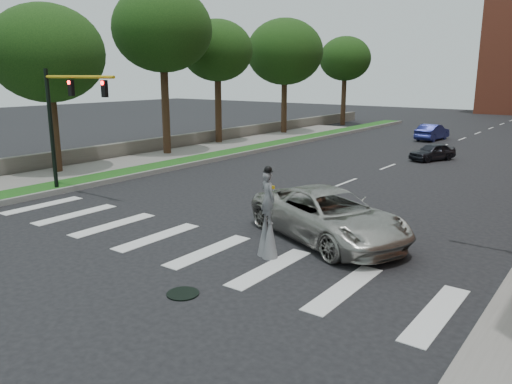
% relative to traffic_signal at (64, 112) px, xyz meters
% --- Properties ---
extents(ground_plane, '(160.00, 160.00, 0.00)m').
position_rel_traffic_signal_xyz_m(ground_plane, '(9.78, -3.00, -4.15)').
color(ground_plane, black).
rests_on(ground_plane, ground).
extents(grass_median, '(2.00, 60.00, 0.25)m').
position_rel_traffic_signal_xyz_m(grass_median, '(-1.72, 17.00, -4.03)').
color(grass_median, '#174B15').
rests_on(grass_median, ground).
extents(median_curb, '(0.20, 60.00, 0.28)m').
position_rel_traffic_signal_xyz_m(median_curb, '(-0.67, 17.00, -4.01)').
color(median_curb, gray).
rests_on(median_curb, ground).
extents(sidewalk_left, '(4.00, 60.00, 0.18)m').
position_rel_traffic_signal_xyz_m(sidewalk_left, '(-4.72, 7.00, -4.06)').
color(sidewalk_left, slate).
rests_on(sidewalk_left, ground).
extents(stone_wall, '(0.50, 56.00, 1.10)m').
position_rel_traffic_signal_xyz_m(stone_wall, '(-7.22, 19.00, -3.60)').
color(stone_wall, '#5C574E').
rests_on(stone_wall, ground).
extents(manhole, '(0.90, 0.90, 0.04)m').
position_rel_traffic_signal_xyz_m(manhole, '(12.78, -5.00, -4.13)').
color(manhole, black).
rests_on(manhole, ground).
extents(traffic_signal, '(5.30, 0.23, 6.20)m').
position_rel_traffic_signal_xyz_m(traffic_signal, '(0.00, 0.00, 0.00)').
color(traffic_signal, black).
rests_on(traffic_signal, ground).
extents(stilt_performer, '(0.81, 0.65, 3.07)m').
position_rel_traffic_signal_xyz_m(stilt_performer, '(12.96, -1.20, -2.93)').
color(stilt_performer, '#332114').
rests_on(stilt_performer, ground).
extents(suv_crossing, '(7.37, 5.49, 1.86)m').
position_rel_traffic_signal_xyz_m(suv_crossing, '(13.75, 1.53, -3.22)').
color(suv_crossing, '#A2A099').
rests_on(suv_crossing, ground).
extents(car_near, '(2.79, 3.85, 1.22)m').
position_rel_traffic_signal_xyz_m(car_near, '(11.30, 21.27, -3.54)').
color(car_near, black).
rests_on(car_near, ground).
extents(car_mid, '(1.93, 4.59, 1.48)m').
position_rel_traffic_signal_xyz_m(car_mid, '(7.75, 32.43, -3.41)').
color(car_mid, navy).
rests_on(car_mid, ground).
extents(tree_1, '(6.59, 6.59, 9.89)m').
position_rel_traffic_signal_xyz_m(tree_1, '(-5.44, 2.74, 2.91)').
color(tree_1, '#332114').
rests_on(tree_1, ground).
extents(tree_2, '(7.10, 7.10, 12.05)m').
position_rel_traffic_signal_xyz_m(tree_2, '(-5.37, 11.75, 4.85)').
color(tree_2, '#332114').
rests_on(tree_2, ground).
extents(tree_3, '(5.97, 5.97, 10.39)m').
position_rel_traffic_signal_xyz_m(tree_3, '(-6.33, 18.77, 3.65)').
color(tree_3, '#332114').
rests_on(tree_3, ground).
extents(tree_4, '(7.49, 7.49, 11.24)m').
position_rel_traffic_signal_xyz_m(tree_4, '(-5.85, 28.29, 3.87)').
color(tree_4, '#332114').
rests_on(tree_4, ground).
extents(tree_5, '(5.98, 5.98, 10.23)m').
position_rel_traffic_signal_xyz_m(tree_5, '(-5.40, 40.43, 3.49)').
color(tree_5, '#332114').
rests_on(tree_5, ground).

